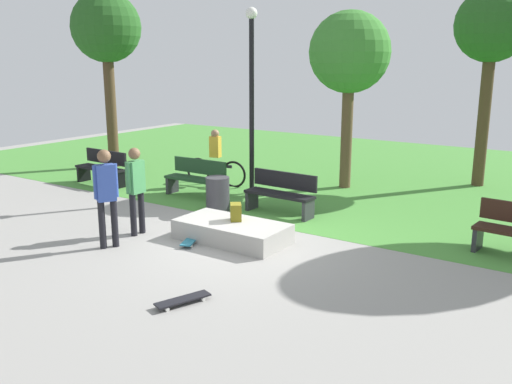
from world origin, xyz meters
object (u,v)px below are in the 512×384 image
at_px(park_bench_center_lawn, 281,192).
at_px(tree_slender_maple, 350,54).
at_px(backpack_on_ledge, 236,212).
at_px(skateboard_spare, 183,300).
at_px(skater_watching, 136,184).
at_px(skateboard_by_ledge, 192,239).
at_px(park_bench_near_path, 196,177).
at_px(cyclist_on_bicycle, 216,161).
at_px(lamp_post, 252,84).
at_px(skater_performing_trick, 106,191).
at_px(concrete_ledge, 232,231).
at_px(trash_bin, 218,195).
at_px(tree_leaning_ash, 492,29).
at_px(park_bench_near_lamppost, 102,167).
at_px(tree_tall_oak, 106,30).

relative_size(park_bench_center_lawn, tree_slender_maple, 0.36).
relative_size(backpack_on_ledge, skateboard_spare, 0.39).
relative_size(backpack_on_ledge, skater_watching, 0.19).
xyz_separation_m(park_bench_center_lawn, tree_slender_maple, (0.05, 3.15, 2.93)).
bearing_deg(skateboard_by_ledge, park_bench_near_path, 128.51).
distance_m(tree_slender_maple, cyclist_on_bicycle, 4.43).
distance_m(park_bench_near_path, lamp_post, 2.63).
bearing_deg(park_bench_center_lawn, skateboard_spare, -74.76).
distance_m(skater_performing_trick, skateboard_by_ledge, 1.77).
relative_size(park_bench_center_lawn, cyclist_on_bicycle, 0.89).
bearing_deg(concrete_ledge, park_bench_near_path, 140.59).
relative_size(skateboard_by_ledge, lamp_post, 0.18).
xyz_separation_m(lamp_post, trash_bin, (0.41, -1.92, -2.31)).
relative_size(skater_watching, tree_leaning_ash, 0.33).
distance_m(park_bench_center_lawn, tree_leaning_ash, 7.04).
bearing_deg(skater_watching, tree_leaning_ash, 61.29).
bearing_deg(park_bench_center_lawn, park_bench_near_path, 175.95).
distance_m(skater_performing_trick, park_bench_center_lawn, 3.92).
xyz_separation_m(tree_slender_maple, cyclist_on_bicycle, (-3.02, -1.66, -2.78)).
xyz_separation_m(skater_performing_trick, skateboard_by_ledge, (1.05, 1.04, -0.99)).
bearing_deg(concrete_ledge, lamp_post, 118.77).
distance_m(park_bench_center_lawn, cyclist_on_bicycle, 3.32).
height_order(park_bench_near_path, tree_leaning_ash, tree_leaning_ash).
bearing_deg(backpack_on_ledge, park_bench_center_lawn, -32.43).
distance_m(skater_performing_trick, tree_slender_maple, 7.31).
xyz_separation_m(park_bench_near_lamppost, cyclist_on_bicycle, (2.56, 1.68, 0.15)).
distance_m(park_bench_center_lawn, park_bench_near_lamppost, 5.52).
height_order(backpack_on_ledge, tree_tall_oak, tree_tall_oak).
bearing_deg(cyclist_on_bicycle, backpack_on_ledge, -47.36).
distance_m(park_bench_near_lamppost, tree_leaning_ash, 10.69).
distance_m(lamp_post, trash_bin, 3.03).
xyz_separation_m(skater_watching, tree_slender_maple, (1.58, 5.93, 2.43)).
xyz_separation_m(concrete_ledge, tree_leaning_ash, (2.71, 7.42, 3.84)).
bearing_deg(skateboard_by_ledge, concrete_ledge, 41.61).
height_order(tree_leaning_ash, trash_bin, tree_leaning_ash).
distance_m(park_bench_near_path, cyclist_on_bicycle, 1.38).
bearing_deg(backpack_on_ledge, tree_slender_maple, -36.74).
distance_m(concrete_ledge, park_bench_center_lawn, 2.12).
height_order(skater_performing_trick, lamp_post, lamp_post).
distance_m(skater_performing_trick, skater_watching, 0.85).
bearing_deg(concrete_ledge, skater_watching, -158.15).
distance_m(park_bench_near_lamppost, lamp_post, 4.72).
relative_size(skateboard_spare, park_bench_center_lawn, 0.51).
bearing_deg(skater_performing_trick, park_bench_center_lawn, 68.85).
relative_size(skater_watching, tree_slender_maple, 0.38).
bearing_deg(concrete_ledge, park_bench_center_lawn, 95.76).
height_order(skateboard_spare, cyclist_on_bicycle, cyclist_on_bicycle).
distance_m(park_bench_near_path, tree_slender_maple, 4.92).
bearing_deg(tree_slender_maple, backpack_on_ledge, -88.27).
distance_m(tree_tall_oak, cyclist_on_bicycle, 5.52).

